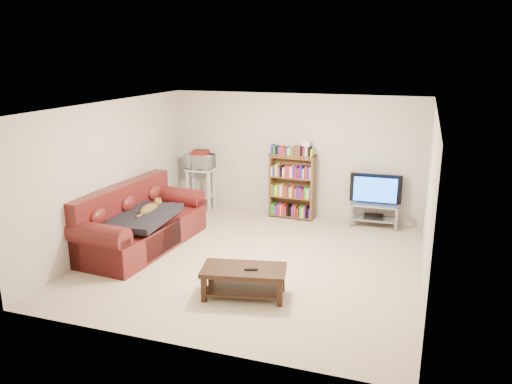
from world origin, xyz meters
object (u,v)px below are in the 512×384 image
at_px(tv_stand, 374,211).
at_px(bookshelf, 292,185).
at_px(sofa, 138,226).
at_px(coffee_table, 244,277).

xyz_separation_m(tv_stand, bookshelf, (-1.58, 0.01, 0.36)).
bearing_deg(bookshelf, sofa, -129.77).
bearing_deg(coffee_table, sofa, 142.20).
bearing_deg(sofa, bookshelf, 52.33).
xyz_separation_m(coffee_table, bookshelf, (-0.23, 3.41, 0.38)).
distance_m(sofa, tv_stand, 4.29).
height_order(sofa, tv_stand, sofa).
relative_size(sofa, bookshelf, 1.97).
xyz_separation_m(sofa, tv_stand, (3.64, 2.26, -0.05)).
distance_m(sofa, coffee_table, 2.55).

